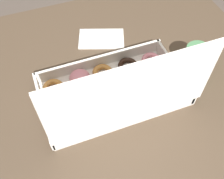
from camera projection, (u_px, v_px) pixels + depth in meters
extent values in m
plane|color=#564C44|center=(111.00, 170.00, 1.38)|extent=(8.00, 8.00, 0.00)
cube|color=#4C3D2D|center=(111.00, 92.00, 0.81)|extent=(1.08, 0.94, 0.03)
cylinder|color=#4C3D2D|center=(168.00, 46.00, 1.43)|extent=(0.06, 0.06, 0.69)
cube|color=silver|center=(112.00, 93.00, 0.78)|extent=(0.41, 0.24, 0.01)
cube|color=white|center=(99.00, 61.00, 0.83)|extent=(0.41, 0.01, 0.04)
cube|color=white|center=(127.00, 121.00, 0.70)|extent=(0.41, 0.01, 0.04)
cube|color=white|center=(174.00, 70.00, 0.81)|extent=(0.01, 0.24, 0.04)
cube|color=white|center=(43.00, 109.00, 0.72)|extent=(0.01, 0.24, 0.04)
cube|color=white|center=(131.00, 96.00, 0.59)|extent=(0.41, 0.01, 0.21)
torus|color=pink|center=(151.00, 60.00, 0.85)|extent=(0.06, 0.06, 0.02)
torus|color=black|center=(128.00, 66.00, 0.83)|extent=(0.06, 0.06, 0.02)
torus|color=#B77A38|center=(103.00, 72.00, 0.82)|extent=(0.06, 0.06, 0.02)
ellipsoid|color=pink|center=(80.00, 78.00, 0.79)|extent=(0.06, 0.06, 0.04)
torus|color=#B77A38|center=(53.00, 88.00, 0.78)|extent=(0.06, 0.06, 0.02)
torus|color=black|center=(159.00, 76.00, 0.81)|extent=(0.06, 0.06, 0.02)
ellipsoid|color=#381E11|center=(137.00, 82.00, 0.79)|extent=(0.06, 0.06, 0.03)
ellipsoid|color=black|center=(113.00, 90.00, 0.77)|extent=(0.06, 0.06, 0.04)
torus|color=pink|center=(86.00, 98.00, 0.76)|extent=(0.06, 0.06, 0.02)
torus|color=#381E11|center=(60.00, 107.00, 0.74)|extent=(0.06, 0.06, 0.02)
ellipsoid|color=black|center=(172.00, 92.00, 0.76)|extent=(0.06, 0.06, 0.03)
torus|color=#381E11|center=(148.00, 102.00, 0.75)|extent=(0.06, 0.06, 0.02)
ellipsoid|color=tan|center=(121.00, 110.00, 0.73)|extent=(0.06, 0.06, 0.03)
torus|color=tan|center=(94.00, 119.00, 0.72)|extent=(0.06, 0.06, 0.02)
ellipsoid|color=#B77A38|center=(65.00, 128.00, 0.69)|extent=(0.06, 0.06, 0.03)
cylinder|color=#4C8456|center=(196.00, 59.00, 0.81)|extent=(0.08, 0.08, 0.08)
cylinder|color=black|center=(199.00, 50.00, 0.78)|extent=(0.06, 0.06, 0.01)
cube|color=white|center=(101.00, 39.00, 0.92)|extent=(0.18, 0.14, 0.01)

